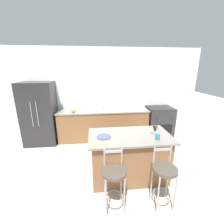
# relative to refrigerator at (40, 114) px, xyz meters

# --- Properties ---
(ground_plane) EXTENTS (18.00, 18.00, 0.00)m
(ground_plane) POSITION_rel_refrigerator_xyz_m (1.80, -0.29, -0.88)
(ground_plane) COLOR beige
(wall_back) EXTENTS (6.00, 0.07, 2.70)m
(wall_back) POSITION_rel_refrigerator_xyz_m (1.80, 0.35, 0.47)
(wall_back) COLOR silver
(wall_back) RESTS_ON ground_plane
(back_counter) EXTENTS (2.68, 0.63, 0.92)m
(back_counter) POSITION_rel_refrigerator_xyz_m (1.80, 0.06, -0.42)
(back_counter) COLOR brown
(back_counter) RESTS_ON ground_plane
(sink_faucet) EXTENTS (0.02, 0.13, 0.22)m
(sink_faucet) POSITION_rel_refrigerator_xyz_m (1.80, 0.25, 0.17)
(sink_faucet) COLOR #ADAFB5
(sink_faucet) RESTS_ON back_counter
(kitchen_island) EXTENTS (1.54, 0.85, 0.91)m
(kitchen_island) POSITION_rel_refrigerator_xyz_m (2.20, -1.72, -0.42)
(kitchen_island) COLOR brown
(kitchen_island) RESTS_ON ground_plane
(refrigerator) EXTENTS (0.87, 0.69, 1.77)m
(refrigerator) POSITION_rel_refrigerator_xyz_m (0.00, 0.00, 0.00)
(refrigerator) COLOR #232326
(refrigerator) RESTS_ON ground_plane
(oven_range) EXTENTS (0.77, 0.65, 0.96)m
(oven_range) POSITION_rel_refrigerator_xyz_m (3.55, 0.02, -0.40)
(oven_range) COLOR #28282B
(oven_range) RESTS_ON ground_plane
(bar_stool_near) EXTENTS (0.37, 0.37, 0.97)m
(bar_stool_near) POSITION_rel_refrigerator_xyz_m (1.81, -2.39, -0.33)
(bar_stool_near) COLOR #99999E
(bar_stool_near) RESTS_ON ground_plane
(bar_stool_far) EXTENTS (0.37, 0.37, 0.97)m
(bar_stool_far) POSITION_rel_refrigerator_xyz_m (2.58, -2.42, -0.33)
(bar_stool_far) COLOR #99999E
(bar_stool_far) RESTS_ON ground_plane
(dinner_plate) EXTENTS (0.26, 0.26, 0.02)m
(dinner_plate) POSITION_rel_refrigerator_xyz_m (1.71, -1.74, 0.04)
(dinner_plate) COLOR #425170
(dinner_plate) RESTS_ON kitchen_island
(wine_glass) EXTENTS (0.07, 0.07, 0.19)m
(wine_glass) POSITION_rel_refrigerator_xyz_m (2.60, -1.76, 0.17)
(wine_glass) COLOR white
(wine_glass) RESTS_ON kitchen_island
(coffee_mug) EXTENTS (0.12, 0.09, 0.10)m
(coffee_mug) POSITION_rel_refrigerator_xyz_m (2.74, -1.54, 0.08)
(coffee_mug) COLOR #232326
(coffee_mug) RESTS_ON kitchen_island
(tumbler_cup) EXTENTS (0.08, 0.08, 0.11)m
(tumbler_cup) POSITION_rel_refrigerator_xyz_m (2.64, -1.94, 0.09)
(tumbler_cup) COLOR teal
(tumbler_cup) RESTS_ON kitchen_island
(pumpkin_decoration) EXTENTS (0.11, 0.11, 0.11)m
(pumpkin_decoration) POSITION_rel_refrigerator_xyz_m (0.95, -0.09, 0.08)
(pumpkin_decoration) COLOR orange
(pumpkin_decoration) RESTS_ON back_counter
(soap_bottle) EXTENTS (0.05, 0.05, 0.18)m
(soap_bottle) POSITION_rel_refrigerator_xyz_m (0.58, 0.25, 0.11)
(soap_bottle) COLOR teal
(soap_bottle) RESTS_ON back_counter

